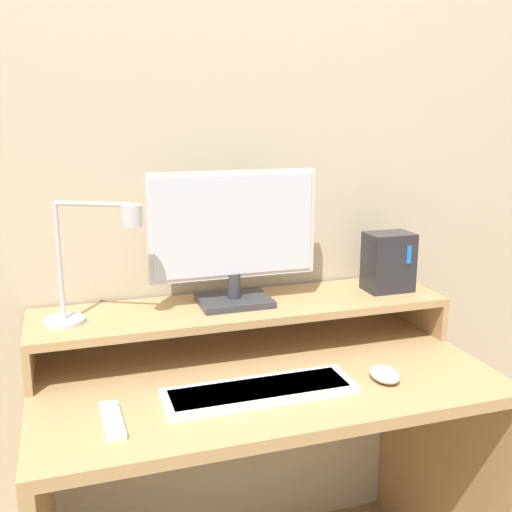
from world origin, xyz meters
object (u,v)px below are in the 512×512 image
Objects in this scene: router_dock at (388,262)px; remote_control at (112,420)px; keyboard at (259,391)px; desk_lamp at (91,264)px; mouse at (384,374)px; monitor at (234,235)px.

remote_control is at bearing -159.30° from router_dock.
desk_lamp is at bearing 144.94° from keyboard.
desk_lamp is 0.52m from keyboard.
desk_lamp is 0.78m from mouse.
remote_control is (0.01, -0.28, -0.28)m from desk_lamp.
router_dock is 0.93m from remote_control.
keyboard is 0.35m from remote_control.
monitor is 0.49m from router_dock.
mouse is (0.30, -0.33, -0.31)m from monitor.
monitor is 0.59m from remote_control.
monitor is at bearing 132.00° from mouse.
router_dock reaches higher than keyboard.
keyboard is 4.82× the size of mouse.
monitor is at bearing 177.96° from router_dock.
keyboard is at bearing -35.06° from desk_lamp.
monitor is 1.02× the size of keyboard.
router_dock is 1.12× the size of remote_control.
router_dock is 0.38× the size of keyboard.
monitor is at bearing 8.49° from desk_lamp.
keyboard is 0.32m from mouse.
monitor reaches higher than remote_control.
mouse is 0.61× the size of remote_control.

